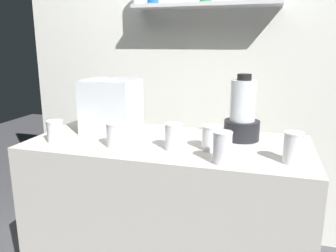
% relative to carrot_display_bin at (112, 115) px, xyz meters
% --- Properties ---
extents(counter, '(1.40, 0.64, 0.90)m').
position_rel_carrot_display_bin_xyz_m(counter, '(0.35, -0.09, -0.54)').
color(counter, beige).
rests_on(counter, ground_plane).
extents(back_wall_unit, '(2.60, 0.24, 2.50)m').
position_rel_carrot_display_bin_xyz_m(back_wall_unit, '(0.35, 0.67, 0.27)').
color(back_wall_unit, silver).
rests_on(back_wall_unit, ground_plane).
extents(carrot_display_bin, '(0.28, 0.25, 0.29)m').
position_rel_carrot_display_bin_xyz_m(carrot_display_bin, '(0.00, 0.00, 0.00)').
color(carrot_display_bin, white).
rests_on(carrot_display_bin, counter).
extents(blender_pitcher, '(0.18, 0.18, 0.33)m').
position_rel_carrot_display_bin_xyz_m(blender_pitcher, '(0.70, 0.05, 0.04)').
color(blender_pitcher, black).
rests_on(blender_pitcher, counter).
extents(juice_cup_beet_far_left, '(0.08, 0.08, 0.11)m').
position_rel_carrot_display_bin_xyz_m(juice_cup_beet_far_left, '(-0.19, -0.26, -0.05)').
color(juice_cup_beet_far_left, white).
rests_on(juice_cup_beet_far_left, counter).
extents(juice_cup_mango_left, '(0.09, 0.09, 0.12)m').
position_rel_carrot_display_bin_xyz_m(juice_cup_mango_left, '(0.14, -0.25, -0.04)').
color(juice_cup_mango_left, white).
rests_on(juice_cup_mango_left, counter).
extents(juice_cup_carrot_middle, '(0.08, 0.08, 0.12)m').
position_rel_carrot_display_bin_xyz_m(juice_cup_carrot_middle, '(0.41, -0.21, -0.04)').
color(juice_cup_carrot_middle, white).
rests_on(juice_cup_carrot_middle, counter).
extents(juice_cup_orange_right, '(0.09, 0.09, 0.12)m').
position_rel_carrot_display_bin_xyz_m(juice_cup_orange_right, '(0.58, -0.17, -0.04)').
color(juice_cup_orange_right, white).
rests_on(juice_cup_orange_right, counter).
extents(juice_cup_carrot_far_right, '(0.08, 0.08, 0.13)m').
position_rel_carrot_display_bin_xyz_m(juice_cup_carrot_far_right, '(0.66, -0.33, -0.04)').
color(juice_cup_carrot_far_right, white).
rests_on(juice_cup_carrot_far_right, counter).
extents(juice_cup_pomegranate_rightmost, '(0.08, 0.08, 0.13)m').
position_rel_carrot_display_bin_xyz_m(juice_cup_pomegranate_rightmost, '(0.93, -0.25, -0.04)').
color(juice_cup_pomegranate_rightmost, white).
rests_on(juice_cup_pomegranate_rightmost, counter).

